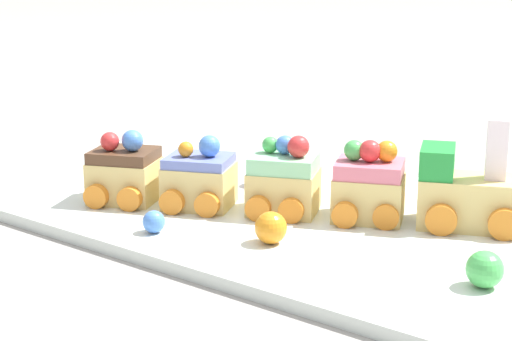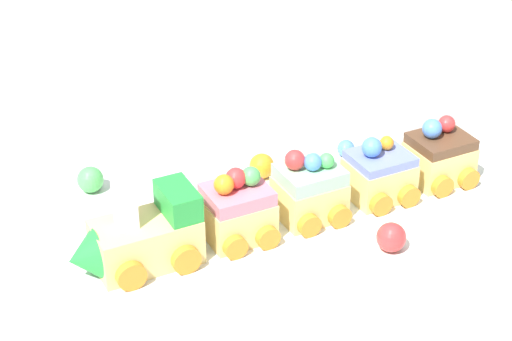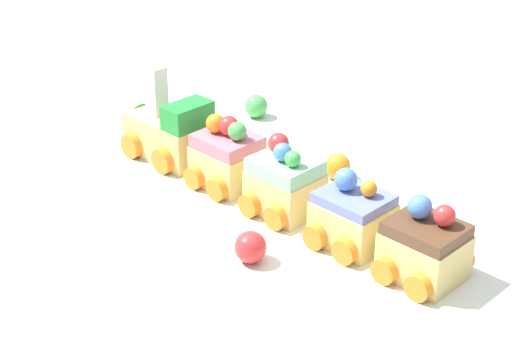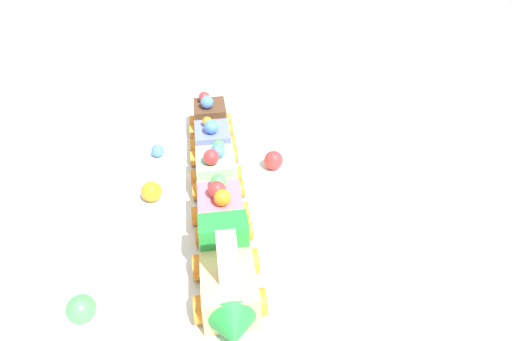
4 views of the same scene
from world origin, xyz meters
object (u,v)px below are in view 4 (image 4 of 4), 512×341
object	(u,v)px
cake_car_strawberry	(221,212)
gumball_orange	(151,191)
cake_car_mint	(216,173)
gumball_blue	(158,151)
cake_train_locomotive	(228,280)
gumball_green	(81,309)
gumball_red	(274,160)
cake_car_chocolate	(210,118)
cake_car_blueberry	(213,143)

from	to	relation	value
cake_car_strawberry	gumball_orange	world-z (taller)	cake_car_strawberry
cake_car_strawberry	cake_car_mint	world-z (taller)	cake_car_mint
cake_car_strawberry	gumball_blue	distance (m)	0.21
cake_train_locomotive	gumball_green	size ratio (longest dim) A/B	4.66
gumball_green	gumball_red	size ratio (longest dim) A/B	0.98
cake_car_chocolate	gumball_green	distance (m)	0.39
cake_train_locomotive	cake_car_strawberry	world-z (taller)	cake_train_locomotive
cake_train_locomotive	cake_car_blueberry	xyz separation A→B (m)	(-0.25, -0.11, -0.00)
cake_car_blueberry	gumball_green	distance (m)	0.32
cake_car_strawberry	gumball_blue	size ratio (longest dim) A/B	4.41
cake_car_mint	gumball_green	world-z (taller)	cake_car_mint
cake_car_blueberry	cake_car_chocolate	world-z (taller)	cake_car_chocolate
cake_car_chocolate	gumball_blue	world-z (taller)	cake_car_chocolate
cake_car_chocolate	gumball_green	xyz separation A→B (m)	(0.39, 0.01, -0.01)
cake_car_blueberry	gumball_green	bearing A→B (deg)	-28.51
gumball_blue	gumball_green	bearing A→B (deg)	12.33
cake_car_chocolate	gumball_red	bearing A→B (deg)	35.91
cake_car_strawberry	gumball_red	size ratio (longest dim) A/B	3.07
gumball_orange	gumball_red	size ratio (longest dim) A/B	0.96
cake_car_mint	gumball_orange	bearing A→B (deg)	-84.97
cake_car_strawberry	gumball_orange	xyz separation A→B (m)	(-0.03, -0.11, -0.02)
cake_car_blueberry	gumball_red	xyz separation A→B (m)	(0.00, 0.10, -0.01)
cake_train_locomotive	cake_car_mint	xyz separation A→B (m)	(-0.17, -0.08, 0.00)
gumball_green	cake_car_mint	bearing A→B (deg)	165.65
cake_car_chocolate	gumball_blue	bearing A→B (deg)	-54.10
cake_car_blueberry	cake_car_mint	bearing A→B (deg)	0.10
gumball_blue	gumball_green	world-z (taller)	gumball_green
cake_car_mint	cake_car_blueberry	size ratio (longest dim) A/B	1.00
cake_car_blueberry	gumball_blue	size ratio (longest dim) A/B	4.41
cake_car_mint	gumball_blue	world-z (taller)	cake_car_mint
cake_train_locomotive	gumball_orange	xyz separation A→B (m)	(-0.13, -0.16, -0.02)
cake_car_blueberry	gumball_blue	distance (m)	0.09
cake_car_mint	gumball_green	bearing A→B (deg)	-38.37
gumball_blue	cake_car_chocolate	bearing A→B (deg)	149.93
gumball_green	gumball_orange	bearing A→B (deg)	-173.72
gumball_red	cake_train_locomotive	bearing A→B (deg)	2.61
cake_car_chocolate	cake_car_strawberry	bearing A→B (deg)	0.09
cake_car_strawberry	gumball_green	bearing A→B (deg)	-54.59
cake_car_chocolate	gumball_orange	distance (m)	0.20
cake_car_blueberry	gumball_blue	xyz separation A→B (m)	(0.02, -0.09, -0.02)
gumball_green	gumball_orange	size ratio (longest dim) A/B	1.02
cake_train_locomotive	gumball_blue	size ratio (longest dim) A/B	6.55
cake_car_strawberry	gumball_green	distance (m)	0.19
cake_car_blueberry	gumball_green	size ratio (longest dim) A/B	3.14
cake_car_strawberry	gumball_red	bearing A→B (deg)	144.22
cake_car_blueberry	gumball_red	size ratio (longest dim) A/B	3.07
cake_car_strawberry	gumball_orange	size ratio (longest dim) A/B	3.19
cake_car_blueberry	cake_car_chocolate	distance (m)	0.08
cake_car_mint	cake_car_chocolate	size ratio (longest dim) A/B	1.00
cake_train_locomotive	gumball_red	bearing A→B (deg)	158.58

